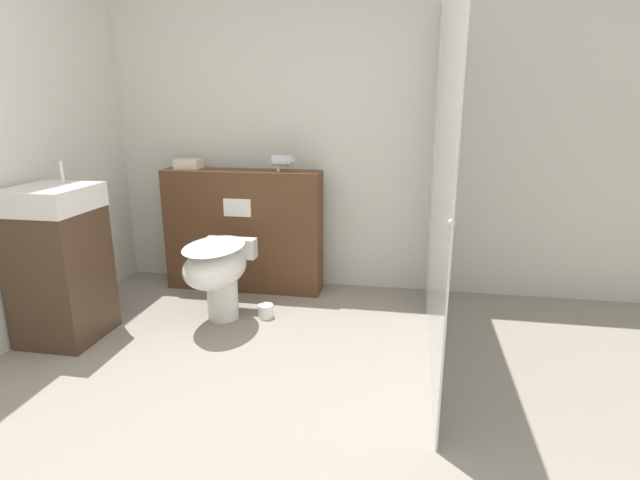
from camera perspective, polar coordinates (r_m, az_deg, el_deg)
name	(u,v)px	position (r m, az deg, el deg)	size (l,w,h in m)	color
ground_plane	(222,466)	(2.37, -11.17, -24.03)	(12.00, 12.00, 0.00)	gray
wall_back	(318,134)	(4.07, -0.20, 11.97)	(8.00, 0.06, 2.50)	silver
partition_panel	(244,231)	(4.09, -8.73, 1.06)	(1.27, 0.26, 0.98)	#51331E
shower_glass	(440,177)	(2.99, 13.53, 7.03)	(0.04, 2.02, 2.16)	silver
toilet	(218,270)	(3.51, -11.61, -3.33)	(0.40, 0.66, 0.58)	white
sink_vanity	(60,264)	(3.58, -27.58, -2.46)	(0.46, 0.50, 1.14)	#473323
hair_drier	(283,161)	(3.86, -4.24, 9.03)	(0.18, 0.08, 0.13)	#B7B7BC
folded_towel	(188,164)	(4.17, -14.83, 8.40)	(0.20, 0.14, 0.07)	beige
spare_toilet_roll	(266,311)	(3.64, -6.22, -8.08)	(0.11, 0.11, 0.10)	white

